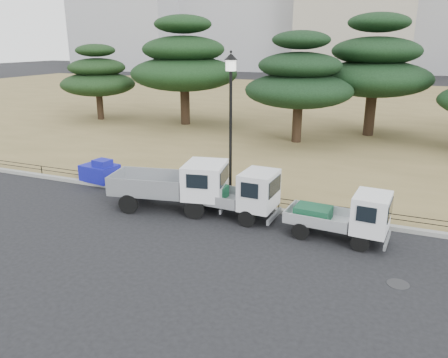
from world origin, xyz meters
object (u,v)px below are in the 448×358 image
at_px(truck_large, 176,183).
at_px(street_lamp, 231,104).
at_px(tarp_pile, 100,172).
at_px(truck_kei_rear, 345,216).
at_px(truck_kei_front, 237,194).

relative_size(truck_large, street_lamp, 0.81).
bearing_deg(truck_large, tarp_pile, 151.72).
height_order(truck_large, truck_kei_rear, truck_large).
bearing_deg(truck_large, truck_kei_front, -7.19).
bearing_deg(truck_kei_rear, street_lamp, 163.59).
height_order(truck_kei_front, tarp_pile, truck_kei_front).
height_order(truck_kei_front, street_lamp, street_lamp).
xyz_separation_m(truck_kei_rear, tarp_pile, (-11.32, 1.85, -0.29)).
distance_m(truck_kei_front, tarp_pile, 7.46).
xyz_separation_m(truck_large, tarp_pile, (-4.83, 1.53, -0.51)).
distance_m(truck_kei_rear, street_lamp, 6.03).
distance_m(truck_large, truck_kei_rear, 6.51).
xyz_separation_m(truck_kei_rear, street_lamp, (-4.79, 1.79, 3.20)).
bearing_deg(truck_large, truck_kei_rear, -13.48).
bearing_deg(street_lamp, truck_large, -139.33).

